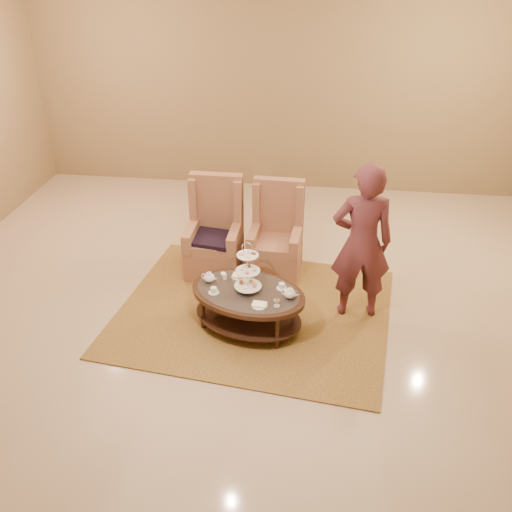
# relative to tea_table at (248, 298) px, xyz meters

# --- Properties ---
(ground) EXTENTS (8.00, 8.00, 0.00)m
(ground) POSITION_rel_tea_table_xyz_m (-0.08, 0.10, -0.39)
(ground) COLOR tan
(ground) RESTS_ON ground
(ceiling) EXTENTS (8.00, 8.00, 0.02)m
(ceiling) POSITION_rel_tea_table_xyz_m (-0.08, 0.10, -0.39)
(ceiling) COLOR white
(ceiling) RESTS_ON ground
(wall_back) EXTENTS (8.00, 0.04, 3.50)m
(wall_back) POSITION_rel_tea_table_xyz_m (-0.08, 4.10, 1.36)
(wall_back) COLOR olive
(wall_back) RESTS_ON ground
(rug) EXTENTS (3.33, 2.89, 0.02)m
(rug) POSITION_rel_tea_table_xyz_m (0.02, 0.29, -0.38)
(rug) COLOR olive
(rug) RESTS_ON ground
(tea_table) EXTENTS (1.48, 1.22, 1.07)m
(tea_table) POSITION_rel_tea_table_xyz_m (0.00, 0.00, 0.00)
(tea_table) COLOR black
(tea_table) RESTS_ON ground
(armchair_left) EXTENTS (0.67, 0.69, 1.23)m
(armchair_left) POSITION_rel_tea_table_xyz_m (-0.59, 1.21, 0.03)
(armchair_left) COLOR #9E664A
(armchair_left) RESTS_ON ground
(armchair_right) EXTENTS (0.67, 0.69, 1.18)m
(armchair_right) POSITION_rel_tea_table_xyz_m (0.18, 1.29, 0.01)
(armchair_right) COLOR #9E664A
(armchair_right) RESTS_ON ground
(person) EXTENTS (0.71, 0.50, 1.82)m
(person) POSITION_rel_tea_table_xyz_m (1.18, 0.42, 0.52)
(person) COLOR #522329
(person) RESTS_ON ground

